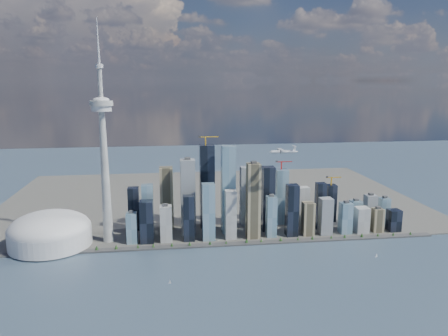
{
  "coord_description": "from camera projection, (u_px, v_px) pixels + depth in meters",
  "views": [
    {
      "loc": [
        -145.98,
        -783.85,
        408.42
      ],
      "look_at": [
        -7.0,
        260.0,
        197.46
      ],
      "focal_mm": 35.0,
      "sensor_mm": 36.0,
      "label": 1
    }
  ],
  "objects": [
    {
      "name": "land",
      "position": [
        210.0,
        198.0,
        1541.04
      ],
      "size": [
        1400.0,
        900.0,
        3.0
      ],
      "primitive_type": "cube",
      "color": "#4C4C47",
      "rests_on": "ground"
    },
    {
      "name": "shoreline_trees",
      "position": [
        227.0,
        242.0,
        1102.23
      ],
      "size": [
        960.53,
        7.2,
        8.8
      ],
      "color": "#3F2D1E",
      "rests_on": "seawall"
    },
    {
      "name": "dome_stadium",
      "position": [
        50.0,
        231.0,
        1087.87
      ],
      "size": [
        200.0,
        200.0,
        86.0
      ],
      "color": "silver",
      "rests_on": "land"
    },
    {
      "name": "sailboat_east",
      "position": [
        376.0,
        256.0,
        1029.2
      ],
      "size": [
        6.94,
        4.36,
        9.97
      ],
      "rotation": [
        0.0,
        0.0,
        0.43
      ],
      "color": "silver",
      "rests_on": "ground"
    },
    {
      "name": "ground",
      "position": [
        245.0,
        291.0,
        860.97
      ],
      "size": [
        4000.0,
        4000.0,
        0.0
      ],
      "primitive_type": "plane",
      "color": "#34495B",
      "rests_on": "ground"
    },
    {
      "name": "skyscraper_cluster",
      "position": [
        245.0,
        204.0,
        1180.26
      ],
      "size": [
        736.0,
        142.0,
        259.07
      ],
      "color": "black",
      "rests_on": "land"
    },
    {
      "name": "sailboat_west",
      "position": [
        170.0,
        282.0,
        894.95
      ],
      "size": [
        6.18,
        3.2,
        8.63
      ],
      "rotation": [
        0.0,
        0.0,
        -0.31
      ],
      "color": "silver",
      "rests_on": "ground"
    },
    {
      "name": "needle_tower",
      "position": [
        104.0,
        152.0,
        1077.13
      ],
      "size": [
        56.0,
        56.0,
        550.5
      ],
      "color": "gray",
      "rests_on": "land"
    },
    {
      "name": "airplane",
      "position": [
        284.0,
        151.0,
        1044.53
      ],
      "size": [
        71.35,
        62.94,
        17.46
      ],
      "rotation": [
        0.0,
        0.0,
        0.01
      ],
      "color": "silver",
      "rests_on": "ground"
    },
    {
      "name": "seawall",
      "position": [
        227.0,
        244.0,
        1103.57
      ],
      "size": [
        1100.0,
        22.0,
        4.0
      ],
      "primitive_type": "cube",
      "color": "#383838",
      "rests_on": "ground"
    }
  ]
}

